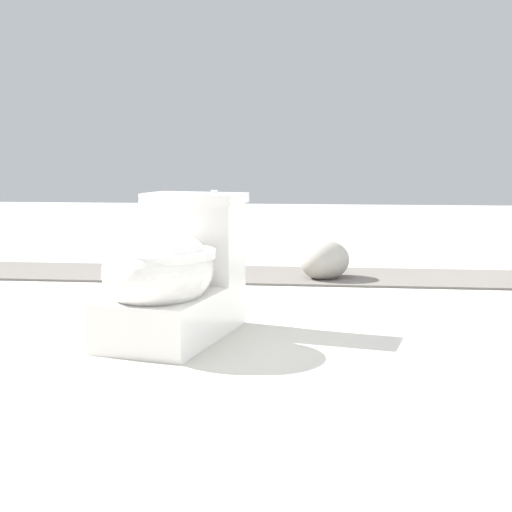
{
  "coord_description": "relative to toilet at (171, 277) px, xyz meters",
  "views": [
    {
      "loc": [
        2.44,
        0.83,
        0.65
      ],
      "look_at": [
        0.0,
        0.57,
        0.3
      ],
      "focal_mm": 50.0,
      "sensor_mm": 36.0,
      "label": 1
    }
  ],
  "objects": [
    {
      "name": "ground_plane",
      "position": [
        -0.01,
        -0.27,
        -0.22
      ],
      "size": [
        14.0,
        14.0,
        0.0
      ],
      "primitive_type": "plane",
      "color": "#B7B2A8"
    },
    {
      "name": "toilet",
      "position": [
        0.0,
        0.0,
        0.0
      ],
      "size": [
        0.7,
        0.5,
        0.52
      ],
      "rotation": [
        0.0,
        0.0,
        -0.22
      ],
      "color": "white",
      "rests_on": "ground"
    },
    {
      "name": "gravel_strip",
      "position": [
        -1.33,
        0.23,
        -0.21
      ],
      "size": [
        0.56,
        8.0,
        0.01
      ],
      "primitive_type": "cube",
      "color": "#605B56",
      "rests_on": "ground"
    },
    {
      "name": "boulder_near",
      "position": [
        -1.25,
        0.53,
        -0.12
      ],
      "size": [
        0.36,
        0.36,
        0.21
      ],
      "primitive_type": "ellipsoid",
      "rotation": [
        0.0,
        0.0,
        2.41
      ],
      "color": "gray",
      "rests_on": "ground"
    }
  ]
}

